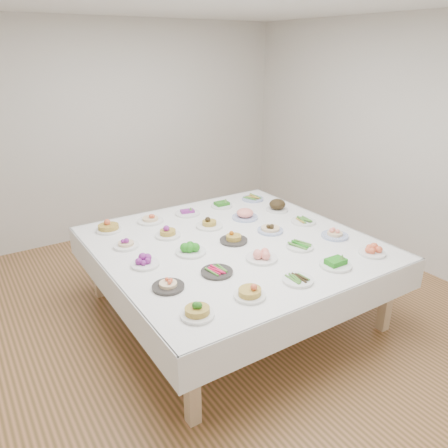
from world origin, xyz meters
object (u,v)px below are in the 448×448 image
dish_0 (197,309)px  dish_24 (253,198)px  dish_12 (234,236)px  display_table (233,248)px

dish_0 → dish_24: dish_0 is taller
dish_0 → dish_24: (1.76, 1.76, -0.03)m
dish_0 → dish_12: size_ratio=0.90×
dish_0 → dish_12: 1.25m
dish_12 → dish_24: 1.24m
display_table → dish_0: bearing=-135.0°
dish_0 → dish_24: 2.49m
dish_12 → dish_24: bearing=45.4°
dish_12 → display_table: bearing=178.9°
display_table → dish_0: dish_0 is taller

